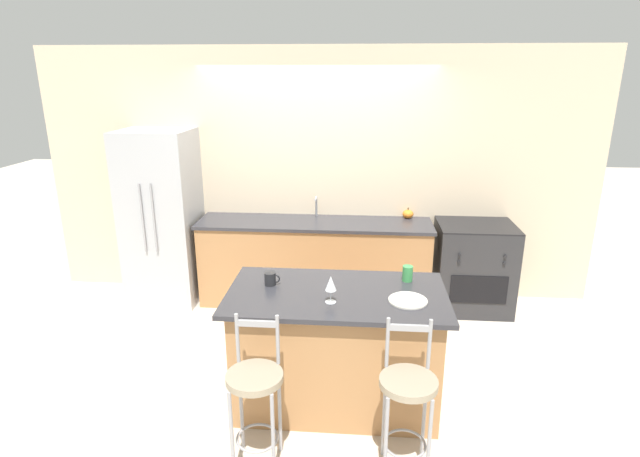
{
  "coord_description": "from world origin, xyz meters",
  "views": [
    {
      "loc": [
        0.47,
        -4.7,
        2.44
      ],
      "look_at": [
        0.13,
        -0.53,
        1.12
      ],
      "focal_mm": 28.0,
      "sensor_mm": 36.0,
      "label": 1
    }
  ],
  "objects_px": {
    "oven_range": "(473,267)",
    "coffee_mug": "(270,279)",
    "pumpkin_decoration": "(408,214)",
    "bar_stool_near": "(255,391)",
    "bar_stool_far": "(407,397)",
    "dinner_plate": "(408,300)",
    "refrigerator": "(162,218)",
    "tumbler_cup": "(408,274)",
    "wine_glass": "(331,284)"
  },
  "relations": [
    {
      "from": "oven_range",
      "to": "coffee_mug",
      "type": "bearing_deg",
      "value": -138.69
    },
    {
      "from": "bar_stool_far",
      "to": "dinner_plate",
      "type": "height_order",
      "value": "bar_stool_far"
    },
    {
      "from": "bar_stool_near",
      "to": "oven_range",
      "type": "bearing_deg",
      "value": 52.83
    },
    {
      "from": "bar_stool_near",
      "to": "refrigerator",
      "type": "bearing_deg",
      "value": 122.03
    },
    {
      "from": "oven_range",
      "to": "pumpkin_decoration",
      "type": "height_order",
      "value": "pumpkin_decoration"
    },
    {
      "from": "oven_range",
      "to": "refrigerator",
      "type": "bearing_deg",
      "value": -179.68
    },
    {
      "from": "refrigerator",
      "to": "coffee_mug",
      "type": "bearing_deg",
      "value": -47.78
    },
    {
      "from": "oven_range",
      "to": "dinner_plate",
      "type": "distance_m",
      "value": 2.08
    },
    {
      "from": "bar_stool_near",
      "to": "bar_stool_far",
      "type": "xyz_separation_m",
      "value": [
        0.94,
        0.02,
        0.0
      ]
    },
    {
      "from": "refrigerator",
      "to": "pumpkin_decoration",
      "type": "distance_m",
      "value": 2.65
    },
    {
      "from": "bar_stool_far",
      "to": "pumpkin_decoration",
      "type": "distance_m",
      "value": 2.67
    },
    {
      "from": "refrigerator",
      "to": "pumpkin_decoration",
      "type": "xyz_separation_m",
      "value": [
        2.64,
        0.26,
        0.03
      ]
    },
    {
      "from": "wine_glass",
      "to": "refrigerator",
      "type": "bearing_deg",
      "value": 135.86
    },
    {
      "from": "oven_range",
      "to": "dinner_plate",
      "type": "relative_size",
      "value": 3.46
    },
    {
      "from": "pumpkin_decoration",
      "to": "wine_glass",
      "type": "bearing_deg",
      "value": -108.38
    },
    {
      "from": "tumbler_cup",
      "to": "pumpkin_decoration",
      "type": "relative_size",
      "value": 1.02
    },
    {
      "from": "dinner_plate",
      "to": "wine_glass",
      "type": "xyz_separation_m",
      "value": [
        -0.53,
        -0.06,
        0.13
      ]
    },
    {
      "from": "oven_range",
      "to": "wine_glass",
      "type": "bearing_deg",
      "value": -126.41
    },
    {
      "from": "pumpkin_decoration",
      "to": "bar_stool_near",
      "type": "bearing_deg",
      "value": -113.3
    },
    {
      "from": "dinner_plate",
      "to": "bar_stool_near",
      "type": "bearing_deg",
      "value": -149.09
    },
    {
      "from": "oven_range",
      "to": "dinner_plate",
      "type": "height_order",
      "value": "same"
    },
    {
      "from": "coffee_mug",
      "to": "wine_glass",
      "type": "bearing_deg",
      "value": -29.03
    },
    {
      "from": "oven_range",
      "to": "tumbler_cup",
      "type": "xyz_separation_m",
      "value": [
        -0.84,
        -1.47,
        0.51
      ]
    },
    {
      "from": "bar_stool_near",
      "to": "coffee_mug",
      "type": "xyz_separation_m",
      "value": [
        -0.03,
        0.78,
        0.42
      ]
    },
    {
      "from": "bar_stool_near",
      "to": "wine_glass",
      "type": "relative_size",
      "value": 5.2
    },
    {
      "from": "bar_stool_near",
      "to": "bar_stool_far",
      "type": "distance_m",
      "value": 0.94
    },
    {
      "from": "oven_range",
      "to": "bar_stool_far",
      "type": "xyz_separation_m",
      "value": [
        -0.89,
        -2.39,
        0.08
      ]
    },
    {
      "from": "refrigerator",
      "to": "bar_stool_near",
      "type": "xyz_separation_m",
      "value": [
        1.5,
        -2.39,
        -0.39
      ]
    },
    {
      "from": "coffee_mug",
      "to": "refrigerator",
      "type": "bearing_deg",
      "value": 132.22
    },
    {
      "from": "bar_stool_near",
      "to": "dinner_plate",
      "type": "relative_size",
      "value": 3.73
    },
    {
      "from": "bar_stool_near",
      "to": "dinner_plate",
      "type": "bearing_deg",
      "value": 30.91
    },
    {
      "from": "bar_stool_far",
      "to": "refrigerator",
      "type": "bearing_deg",
      "value": 135.75
    },
    {
      "from": "tumbler_cup",
      "to": "pumpkin_decoration",
      "type": "bearing_deg",
      "value": 84.98
    },
    {
      "from": "refrigerator",
      "to": "pumpkin_decoration",
      "type": "relative_size",
      "value": 15.98
    },
    {
      "from": "bar_stool_near",
      "to": "dinner_plate",
      "type": "xyz_separation_m",
      "value": [
        0.97,
        0.58,
        0.38
      ]
    },
    {
      "from": "wine_glass",
      "to": "oven_range",
      "type": "bearing_deg",
      "value": 53.59
    },
    {
      "from": "coffee_mug",
      "to": "tumbler_cup",
      "type": "bearing_deg",
      "value": 8.82
    },
    {
      "from": "oven_range",
      "to": "bar_stool_near",
      "type": "xyz_separation_m",
      "value": [
        -1.83,
        -2.41,
        0.08
      ]
    },
    {
      "from": "wine_glass",
      "to": "pumpkin_decoration",
      "type": "bearing_deg",
      "value": 71.62
    },
    {
      "from": "refrigerator",
      "to": "dinner_plate",
      "type": "height_order",
      "value": "refrigerator"
    },
    {
      "from": "bar_stool_far",
      "to": "wine_glass",
      "type": "xyz_separation_m",
      "value": [
        -0.5,
        0.5,
        0.51
      ]
    },
    {
      "from": "bar_stool_far",
      "to": "tumbler_cup",
      "type": "height_order",
      "value": "tumbler_cup"
    },
    {
      "from": "wine_glass",
      "to": "pumpkin_decoration",
      "type": "xyz_separation_m",
      "value": [
        0.71,
        2.13,
        -0.09
      ]
    },
    {
      "from": "refrigerator",
      "to": "tumbler_cup",
      "type": "height_order",
      "value": "refrigerator"
    },
    {
      "from": "wine_glass",
      "to": "pumpkin_decoration",
      "type": "height_order",
      "value": "wine_glass"
    },
    {
      "from": "bar_stool_near",
      "to": "bar_stool_far",
      "type": "height_order",
      "value": "same"
    },
    {
      "from": "tumbler_cup",
      "to": "coffee_mug",
      "type": "bearing_deg",
      "value": -171.18
    },
    {
      "from": "refrigerator",
      "to": "coffee_mug",
      "type": "relative_size",
      "value": 15.86
    },
    {
      "from": "dinner_plate",
      "to": "oven_range",
      "type": "bearing_deg",
      "value": 64.81
    },
    {
      "from": "oven_range",
      "to": "bar_stool_near",
      "type": "relative_size",
      "value": 0.93
    }
  ]
}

